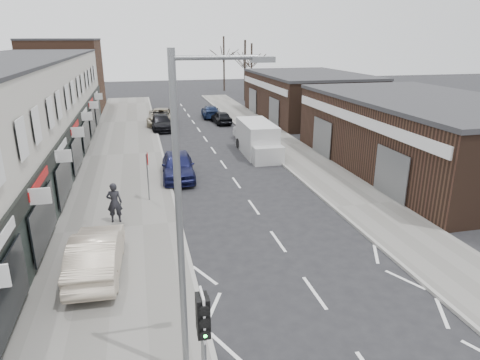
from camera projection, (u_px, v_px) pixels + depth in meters
ground at (341, 329)px, 12.80m from camera, size 160.00×160.00×0.00m
pavement_left at (123, 155)px, 31.60m from camera, size 5.50×64.00×0.12m
pavement_right at (284, 145)px, 34.34m from camera, size 3.50×64.00×0.12m
shop_terrace_left at (6, 118)px, 26.71m from camera, size 8.00×41.00×7.10m
brick_block_far at (65, 76)px, 50.09m from camera, size 8.00×10.00×8.00m
right_unit_near at (424, 136)px, 27.75m from camera, size 10.00×18.00×4.50m
right_unit_far at (308, 96)px, 46.20m from camera, size 10.00×16.00×4.50m
tree_far_a at (245, 101)px, 59.06m from camera, size 3.60×3.60×8.00m
tree_far_b at (251, 95)px, 65.15m from camera, size 3.60×3.60×7.50m
tree_far_c at (224, 91)px, 70.03m from camera, size 3.60×3.60×8.50m
traffic_light at (203, 325)px, 9.21m from camera, size 0.28×0.60×3.10m
street_lamp at (187, 210)px, 9.61m from camera, size 2.23×0.22×8.00m
warning_sign at (148, 162)px, 22.05m from camera, size 0.12×0.80×2.70m
white_van at (258, 139)px, 31.69m from camera, size 2.28×6.15×2.37m
sedan_on_pavement at (96, 253)px, 15.43m from camera, size 1.85×4.81×1.56m
pedestrian at (114, 203)px, 19.69m from camera, size 0.72×0.50×1.91m
parked_car_left_a at (178, 165)px, 26.29m from camera, size 2.20×4.93×1.65m
parked_car_left_b at (161, 122)px, 40.26m from camera, size 2.08×4.81×1.38m
parked_car_left_c at (161, 117)px, 42.59m from camera, size 3.13×5.88×1.57m
parked_car_right_a at (250, 133)px, 35.39m from camera, size 1.99×4.89×1.58m
parked_car_right_b at (221, 117)px, 43.11m from camera, size 1.76×3.86×1.29m
parked_car_right_c at (211, 111)px, 46.48m from camera, size 2.16×4.60×1.30m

